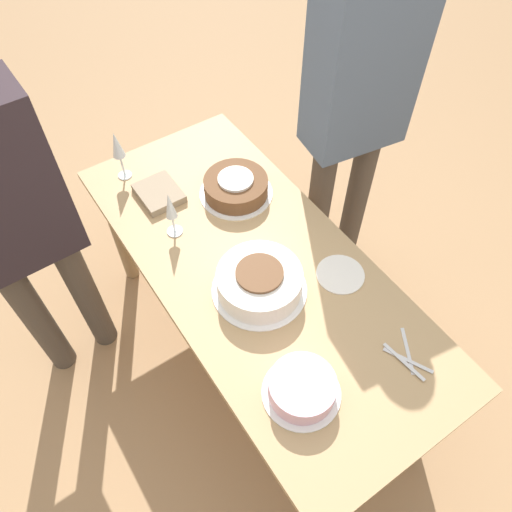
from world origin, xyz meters
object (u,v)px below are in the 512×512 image
Objects in this scene: cake_back_decorated at (302,388)px; cake_center_white at (259,282)px; cake_front_chocolate at (236,187)px; wine_glass_near at (170,208)px; person_cutting at (359,94)px; person_watching at (9,217)px; wine_glass_far at (117,147)px.

cake_center_white is at bearing -15.51° from cake_back_decorated.
cake_center_white reaches higher than cake_back_decorated.
cake_front_chocolate is 1.45× the size of wine_glass_near.
cake_center_white is 1.13× the size of cake_front_chocolate.
person_cutting is 1.36m from person_watching.
person_cutting reaches higher than cake_center_white.
cake_center_white is 0.41m from cake_back_decorated.
cake_front_chocolate is at bearing -136.61° from wine_glass_far.
cake_center_white is 0.44m from wine_glass_near.
wine_glass_far is at bearing 22.91° from person_watching.
wine_glass_far is 0.99m from person_cutting.
person_watching is at bearing 114.42° from wine_glass_far.
person_cutting reaches higher than cake_front_chocolate.
cake_front_chocolate is 1.22× the size of cake_back_decorated.
cake_front_chocolate is at bearing -19.49° from cake_back_decorated.
cake_front_chocolate is at bearing -2.97° from person_cutting.
wine_glass_far is at bearing 3.97° from wine_glass_near.
person_cutting is at bearing -94.33° from wine_glass_near.
cake_center_white is 0.19× the size of person_cutting.
cake_center_white is 1.38× the size of cake_back_decorated.
wine_glass_far is at bearing 1.91° from cake_back_decorated.
cake_center_white is 1.49× the size of wine_glass_far.
cake_back_decorated is 1.19× the size of wine_glass_near.
cake_back_decorated is at bearing -179.11° from wine_glass_near.
cake_back_decorated is 0.16× the size of person_watching.
wine_glass_near is 0.12× the size of person_cutting.
wine_glass_far reaches higher than cake_front_chocolate.
cake_front_chocolate is 0.17× the size of person_cutting.
wine_glass_near is at bearing 0.89° from cake_back_decorated.
cake_back_decorated is 1.14m from person_watching.
cake_center_white is at bearing 34.91° from person_cutting.
person_cutting is (-0.46, -0.85, 0.19)m from wine_glass_far.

